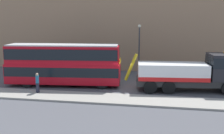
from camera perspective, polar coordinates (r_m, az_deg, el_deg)
name	(u,v)px	position (r m, az deg, el deg)	size (l,w,h in m)	color
ground_plane	(128,87)	(25.51, 3.52, -4.38)	(120.00, 120.00, 0.00)	#4C4C51
near_kerb	(122,99)	(21.48, 2.21, -6.96)	(60.00, 2.80, 0.15)	gray
building_facade	(137,6)	(33.54, 5.48, 12.96)	(60.00, 1.50, 16.00)	#9E7A5B
recovery_tow_truck	(192,72)	(24.82, 16.87, -1.05)	(10.23, 3.51, 3.67)	#2D2D2D
double_decker_bus	(63,63)	(26.15, -10.39, 0.82)	(11.19, 3.62, 4.06)	#B70C19
pedestrian_onlooker	(37,83)	(23.88, -15.75, -3.32)	(0.40, 0.47, 1.71)	#232333
street_lamp	(139,45)	(31.41, 5.86, 4.76)	(0.36, 0.36, 5.83)	#38383D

